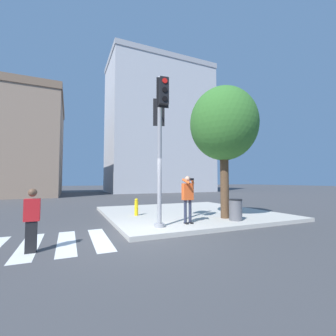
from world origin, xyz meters
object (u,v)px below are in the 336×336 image
(fire_hydrant, at_px, (136,207))
(person_photographer, at_px, (188,195))
(street_tree, at_px, (224,124))
(trash_bin, at_px, (236,210))
(pedestrian_distant, at_px, (32,219))
(traffic_signal_pole, at_px, (160,127))

(fire_hydrant, bearing_deg, person_photographer, -65.00)
(street_tree, relative_size, fire_hydrant, 7.28)
(fire_hydrant, bearing_deg, trash_bin, -40.73)
(street_tree, height_order, fire_hydrant, street_tree)
(street_tree, bearing_deg, pedestrian_distant, -168.15)
(street_tree, height_order, trash_bin, street_tree)
(traffic_signal_pole, bearing_deg, street_tree, 10.65)
(street_tree, xyz_separation_m, trash_bin, (0.03, -0.63, -3.60))
(person_photographer, height_order, trash_bin, person_photographer)
(fire_hydrant, bearing_deg, street_tree, -34.03)
(traffic_signal_pole, relative_size, street_tree, 0.93)
(pedestrian_distant, xyz_separation_m, street_tree, (6.91, 1.45, 3.37))
(pedestrian_distant, bearing_deg, trash_bin, 6.72)
(street_tree, relative_size, trash_bin, 6.70)
(person_photographer, distance_m, street_tree, 3.62)
(pedestrian_distant, bearing_deg, fire_hydrant, 44.98)
(traffic_signal_pole, height_order, trash_bin, traffic_signal_pole)
(street_tree, bearing_deg, person_photographer, -168.02)
(fire_hydrant, height_order, trash_bin, trash_bin)
(traffic_signal_pole, xyz_separation_m, street_tree, (3.21, 0.60, 0.58))
(pedestrian_distant, distance_m, fire_hydrant, 5.17)
(person_photographer, xyz_separation_m, trash_bin, (2.06, -0.20, -0.63))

